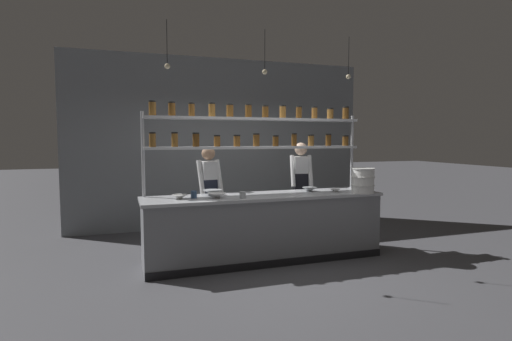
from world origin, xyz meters
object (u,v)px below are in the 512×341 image
chef_center (301,185)px  prep_bowl_near_left (335,190)px  serving_cup_by_board (194,194)px  chef_left (209,192)px  spice_shelf_unit (256,134)px  container_stack (363,181)px  prep_bowl_far_left (310,189)px  serving_cup_front (243,195)px  prep_bowl_center_front (213,193)px  prep_bowl_center_back (180,197)px  prep_bowl_near_right (217,196)px

chef_center → prep_bowl_near_left: 0.87m
chef_center → serving_cup_by_board: 2.08m
serving_cup_by_board → chef_left: bearing=63.1°
spice_shelf_unit → container_stack: 1.67m
prep_bowl_far_left → serving_cup_front: (-1.14, -0.34, 0.01)m
serving_cup_by_board → chef_center: bearing=22.8°
prep_bowl_center_front → prep_bowl_center_back: 0.52m
prep_bowl_near_left → chef_center: bearing=99.7°
prep_bowl_center_front → prep_bowl_center_back: (-0.48, -0.20, -0.01)m
container_stack → chef_left: bearing=154.3°
serving_cup_by_board → container_stack: bearing=-7.0°
spice_shelf_unit → prep_bowl_center_back: size_ratio=15.99×
prep_bowl_center_front → prep_bowl_near_left: bearing=-8.2°
chef_left → prep_bowl_near_right: 0.78m
spice_shelf_unit → prep_bowl_near_right: size_ratio=13.23×
prep_bowl_center_back → prep_bowl_near_right: bearing=-11.0°
chef_left → spice_shelf_unit: bearing=-37.0°
prep_bowl_far_left → prep_bowl_near_right: bearing=-171.7°
prep_bowl_center_front → prep_bowl_far_left: size_ratio=1.21×
prep_bowl_far_left → prep_bowl_near_left: bearing=-27.6°
container_stack → prep_bowl_near_right: container_stack is taller
chef_center → serving_cup_by_board: bearing=-142.9°
prep_bowl_center_front → serving_cup_by_board: 0.36m
serving_cup_front → prep_bowl_near_right: bearing=157.5°
container_stack → prep_bowl_near_right: (-2.08, 0.20, -0.15)m
prep_bowl_far_left → prep_bowl_center_front: bearing=176.7°
container_stack → prep_bowl_near_left: size_ratio=2.22×
chef_left → prep_bowl_center_back: 0.87m
spice_shelf_unit → serving_cup_by_board: size_ratio=33.23×
container_stack → prep_bowl_center_back: (-2.56, 0.29, -0.15)m
chef_left → serving_cup_front: chef_left is taller
container_stack → serving_cup_front: container_stack is taller
chef_center → serving_cup_by_board: size_ratio=16.75×
prep_bowl_near_right → serving_cup_by_board: 0.30m
prep_bowl_near_right → prep_bowl_far_left: prep_bowl_near_right is taller
spice_shelf_unit → prep_bowl_center_back: spice_shelf_unit is taller
chef_left → serving_cup_front: 0.94m
chef_left → chef_center: size_ratio=0.97×
prep_bowl_near_right → prep_bowl_far_left: (1.45, 0.21, -0.00)m
prep_bowl_center_front → prep_bowl_near_right: bearing=-91.1°
prep_bowl_far_left → serving_cup_by_board: (-1.74, -0.12, 0.02)m
prep_bowl_center_back → serving_cup_front: size_ratio=2.31×
spice_shelf_unit → prep_bowl_near_right: (-0.69, -0.43, -0.81)m
prep_bowl_near_left → serving_cup_by_board: (-2.06, 0.05, 0.03)m
chef_left → serving_cup_front: bearing=-82.7°
chef_center → spice_shelf_unit: bearing=-139.2°
prep_bowl_center_front → prep_bowl_near_right: size_ratio=1.09×
spice_shelf_unit → chef_left: 1.12m
container_stack → prep_bowl_near_right: size_ratio=1.46×
prep_bowl_center_back → prep_bowl_near_left: bearing=-1.4°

